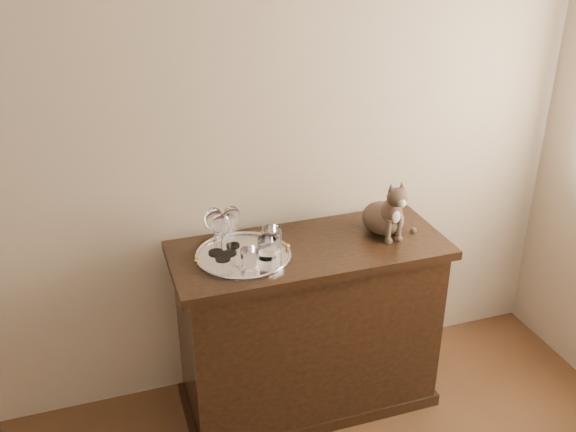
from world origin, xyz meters
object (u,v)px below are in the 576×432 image
object	(u,v)px
tumbler_b	(250,259)
tray	(243,256)
cat	(384,204)
wine_glass_d	(229,234)
tumbler_c	(271,239)
wine_glass_a	(215,231)
sideboard	(308,327)
tumbler_a	(267,248)
wine_glass_c	(222,236)
wine_glass_b	(232,226)

from	to	relation	value
tumbler_b	tray	bearing A→B (deg)	90.26
cat	wine_glass_d	bearing A→B (deg)	176.34
tumbler_c	wine_glass_a	bearing A→B (deg)	168.12
sideboard	tumbler_c	world-z (taller)	tumbler_c
tumbler_a	cat	bearing A→B (deg)	7.29
tray	tumbler_b	xyz separation A→B (m)	(0.00, -0.11, 0.05)
tumbler_a	tumbler_b	size ratio (longest dim) A/B	1.02
tumbler_b	tumbler_c	distance (m)	0.17
tumbler_a	tumbler_c	bearing A→B (deg)	56.45
wine_glass_a	wine_glass_c	size ratio (longest dim) A/B	1.02
tray	cat	distance (m)	0.67
sideboard	tray	bearing A→B (deg)	-179.55
wine_glass_b	tumbler_c	size ratio (longest dim) A/B	1.88
tumbler_b	wine_glass_a	bearing A→B (deg)	121.78
wine_glass_a	tumbler_a	bearing A→B (deg)	-28.18
tumbler_c	cat	world-z (taller)	cat
sideboard	tumbler_c	size ratio (longest dim) A/B	12.07
wine_glass_b	tumbler_a	world-z (taller)	wine_glass_b
wine_glass_b	tumbler_a	size ratio (longest dim) A/B	2.17
wine_glass_a	wine_glass_d	world-z (taller)	wine_glass_a
tray	tumbler_a	distance (m)	0.11
cat	tumbler_a	bearing A→B (deg)	-175.62
tray	wine_glass_a	distance (m)	0.16
wine_glass_a	tray	bearing A→B (deg)	-29.78
wine_glass_d	tray	bearing A→B (deg)	-37.31
tray	wine_glass_b	size ratio (longest dim) A/B	2.14
sideboard	wine_glass_c	distance (m)	0.66
sideboard	tray	distance (m)	0.52
sideboard	wine_glass_a	distance (m)	0.67
tumbler_c	wine_glass_c	bearing A→B (deg)	-178.19
sideboard	tumbler_c	bearing A→B (deg)	177.29
wine_glass_a	tumbler_c	bearing A→B (deg)	-11.88
tray	tumbler_c	size ratio (longest dim) A/B	4.02
wine_glass_b	wine_glass_c	world-z (taller)	wine_glass_c
wine_glass_c	tumbler_a	xyz separation A→B (m)	(0.18, -0.05, -0.06)
tray	tumbler_c	bearing A→B (deg)	4.68
tray	tumbler_c	xyz separation A→B (m)	(0.13, 0.01, 0.05)
sideboard	tumbler_b	distance (m)	0.57
tray	wine_glass_b	distance (m)	0.14
tumbler_b	wine_glass_c	bearing A→B (deg)	128.11
wine_glass_d	tumbler_c	distance (m)	0.18
wine_glass_b	tumbler_a	bearing A→B (deg)	-52.10
wine_glass_c	wine_glass_d	bearing A→B (deg)	40.54
wine_glass_b	wine_glass_d	bearing A→B (deg)	-114.92
wine_glass_a	cat	bearing A→B (deg)	-2.36
tray	tumbler_a	bearing A→B (deg)	-26.29
tray	wine_glass_a	xyz separation A→B (m)	(-0.10, 0.06, 0.11)
tray	wine_glass_c	xyz separation A→B (m)	(-0.09, 0.00, 0.11)
tumbler_a	wine_glass_c	bearing A→B (deg)	164.74
tumbler_c	wine_glass_b	bearing A→B (deg)	149.43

